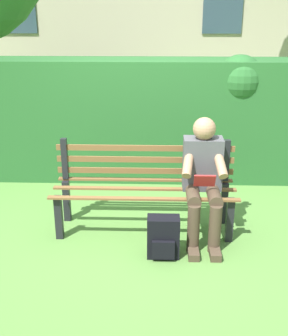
% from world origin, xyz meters
% --- Properties ---
extents(ground, '(60.00, 60.00, 0.00)m').
position_xyz_m(ground, '(0.00, 0.00, 0.00)').
color(ground, '#517F38').
extents(park_bench, '(1.84, 0.55, 0.91)m').
position_xyz_m(park_bench, '(0.00, -0.09, 0.47)').
color(park_bench, black).
rests_on(park_bench, ground).
extents(person_seated, '(0.44, 0.73, 1.20)m').
position_xyz_m(person_seated, '(-0.57, 0.10, 0.65)').
color(person_seated, '#4C4C51').
rests_on(person_seated, ground).
extents(hedge_backdrop, '(4.81, 0.75, 1.65)m').
position_xyz_m(hedge_backdrop, '(0.27, -1.58, 0.82)').
color(hedge_backdrop, '#265B28').
rests_on(hedge_backdrop, ground).
extents(backpack, '(0.30, 0.24, 0.40)m').
position_xyz_m(backpack, '(-0.19, 0.50, 0.19)').
color(backpack, black).
rests_on(backpack, ground).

